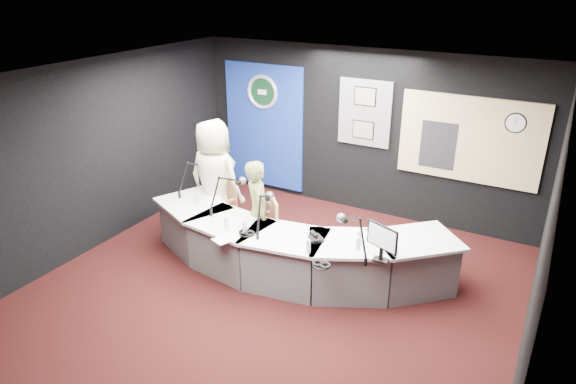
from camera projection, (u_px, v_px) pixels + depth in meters
The scene contains 33 objects.
ground at pixel (272, 292), 6.78m from camera, with size 6.00×6.00×0.00m, color black.
ceiling at pixel (269, 80), 5.67m from camera, with size 6.00×6.00×0.02m, color silver.
wall_back at pixel (361, 133), 8.63m from camera, with size 6.00×0.02×2.80m, color black.
wall_front at pixel (65, 338), 3.81m from camera, with size 6.00×0.02×2.80m, color black.
wall_left at pixel (95, 156), 7.55m from camera, with size 0.02×6.00×2.80m, color black.
wall_right at pixel (541, 256), 4.89m from camera, with size 0.02×6.00×2.80m, color black.
broadcast_desk at pixel (289, 248), 7.09m from camera, with size 4.50×1.90×0.75m, color silver, non-canonical shape.
backdrop_panel at pixel (264, 126), 9.51m from camera, with size 1.60×0.05×2.30m, color navy.
agency_seal at pixel (262, 92), 9.22m from camera, with size 0.63×0.63×0.07m, color silver.
seal_center at pixel (262, 92), 9.22m from camera, with size 0.48×0.48×0.01m, color black.
pinboard at pixel (365, 113), 8.45m from camera, with size 0.90×0.04×1.10m, color slate.
framed_photo_upper at pixel (365, 97), 8.31m from camera, with size 0.34×0.02×0.27m, color #7B7159.
framed_photo_lower at pixel (363, 130), 8.54m from camera, with size 0.34×0.02×0.27m, color #7B7159.
booth_window_frame at pixel (469, 140), 7.78m from camera, with size 2.12×0.06×1.32m, color #D0B582.
booth_glow at pixel (469, 140), 7.77m from camera, with size 2.00×0.02×1.20m, color beige.
equipment_rack at pixel (438, 145), 8.01m from camera, with size 0.55×0.02×0.75m, color black.
wall_clock at pixel (516, 123), 7.35m from camera, with size 0.28×0.28×0.01m, color white.
armchair_left at pixel (216, 204), 8.07m from camera, with size 0.59×0.59×1.05m, color #9F6748, non-canonical shape.
armchair_right at pixel (259, 234), 7.38m from camera, with size 0.48×0.48×0.85m, color #9F6748, non-canonical shape.
draped_jacket at pixel (219, 192), 8.27m from camera, with size 0.50×0.10×0.70m, color gray.
person_man at pixel (215, 180), 7.90m from camera, with size 0.93×0.60×1.89m, color beige.
person_woman at pixel (258, 212), 7.25m from camera, with size 0.56×0.37×1.54m, color olive.
computer_monitor at pixel (383, 237), 5.95m from camera, with size 0.41×0.02×0.28m, color black.
desk_phone at pixel (316, 238), 6.52m from camera, with size 0.18×0.15×0.05m, color black.
headphones_near at pixel (321, 264), 5.96m from camera, with size 0.24×0.24×0.04m, color black.
headphones_far at pixel (247, 233), 6.68m from camera, with size 0.23×0.23×0.04m, color black.
paper_stack at pixel (214, 200), 7.68m from camera, with size 0.20×0.29×0.00m, color white.
notepad at pixel (226, 239), 6.57m from camera, with size 0.22×0.31×0.00m, color white.
boom_mic_a at pixel (196, 175), 7.81m from camera, with size 0.34×0.70×0.60m, color black, non-canonical shape.
boom_mic_b at pixel (227, 190), 7.27m from camera, with size 0.26×0.72×0.60m, color black, non-canonical shape.
boom_mic_c at pixel (263, 208), 6.72m from camera, with size 0.29×0.71×0.60m, color black, non-canonical shape.
boom_mic_d at pixel (353, 231), 6.11m from camera, with size 0.61×0.50×0.60m, color black, non-canonical shape.
water_bottles at pixel (279, 227), 6.67m from camera, with size 3.07×0.58×0.18m, color silver, non-canonical shape.
Camera 1 is at (2.93, -4.89, 3.91)m, focal length 32.00 mm.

